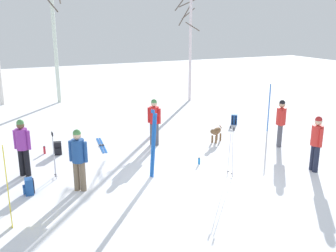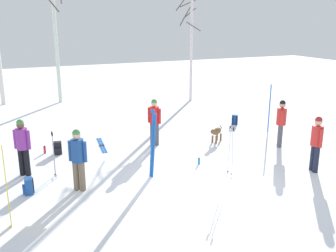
{
  "view_description": "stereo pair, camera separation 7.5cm",
  "coord_description": "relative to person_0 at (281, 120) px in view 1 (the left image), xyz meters",
  "views": [
    {
      "loc": [
        -4.89,
        -8.67,
        4.47
      ],
      "look_at": [
        0.16,
        2.57,
        1.0
      ],
      "focal_mm": 40.69,
      "sensor_mm": 36.0,
      "label": 1
    },
    {
      "loc": [
        -4.83,
        -8.7,
        4.47
      ],
      "look_at": [
        0.16,
        2.57,
        1.0
      ],
      "focal_mm": 40.69,
      "sensor_mm": 36.0,
      "label": 2
    }
  ],
  "objects": [
    {
      "name": "ski_pair_lying_0",
      "position": [
        -5.89,
        2.73,
        -0.97
      ],
      "size": [
        0.37,
        1.78,
        0.05
      ],
      "color": "blue",
      "rests_on": "ground_plane"
    },
    {
      "name": "ski_poles_1",
      "position": [
        -7.87,
        0.38,
        -0.24
      ],
      "size": [
        0.07,
        0.22,
        1.38
      ],
      "color": "#B2B2BC",
      "rests_on": "ground_plane"
    },
    {
      "name": "backpack_0",
      "position": [
        0.2,
        3.2,
        -0.77
      ],
      "size": [
        0.34,
        0.34,
        0.44
      ],
      "color": "#1E4C99",
      "rests_on": "ground_plane"
    },
    {
      "name": "birch_tree_2",
      "position": [
        -6.1,
        11.11,
        2.43
      ],
      "size": [
        1.28,
        1.47,
        6.54
      ],
      "color": "silver",
      "rests_on": "ground_plane"
    },
    {
      "name": "ski_pair_planted_2",
      "position": [
        0.88,
        1.77,
        0.0
      ],
      "size": [
        0.13,
        0.1,
        1.98
      ],
      "color": "blue",
      "rests_on": "ground_plane"
    },
    {
      "name": "backpack_2",
      "position": [
        -8.67,
        -0.45,
        -0.77
      ],
      "size": [
        0.29,
        0.26,
        0.44
      ],
      "color": "#1E4C99",
      "rests_on": "ground_plane"
    },
    {
      "name": "ski_pair_planted_1",
      "position": [
        -5.25,
        -0.77,
        0.03
      ],
      "size": [
        0.17,
        0.23,
        2.04
      ],
      "color": "blue",
      "rests_on": "ground_plane"
    },
    {
      "name": "person_1",
      "position": [
        -4.09,
        2.01,
        0.0
      ],
      "size": [
        0.38,
        0.41,
        1.72
      ],
      "color": "#4C4C56",
      "rests_on": "ground_plane"
    },
    {
      "name": "water_bottle_0",
      "position": [
        -7.9,
        2.67,
        -0.85
      ],
      "size": [
        0.08,
        0.08,
        0.27
      ],
      "color": "red",
      "rests_on": "ground_plane"
    },
    {
      "name": "ground_plane",
      "position": [
        -4.2,
        -1.68,
        -0.98
      ],
      "size": [
        60.0,
        60.0,
        0.0
      ],
      "primitive_type": "plane",
      "color": "white"
    },
    {
      "name": "person_0",
      "position": [
        0.0,
        0.0,
        0.0
      ],
      "size": [
        0.34,
        0.44,
        1.72
      ],
      "color": "#4C4C56",
      "rests_on": "ground_plane"
    },
    {
      "name": "person_3",
      "position": [
        -0.6,
        -2.3,
        0.0
      ],
      "size": [
        0.34,
        0.51,
        1.72
      ],
      "color": "#1E2338",
      "rests_on": "ground_plane"
    },
    {
      "name": "ski_poles_0",
      "position": [
        -3.11,
        -1.54,
        -0.18
      ],
      "size": [
        0.07,
        0.28,
        1.5
      ],
      "color": "#B2B2BC",
      "rests_on": "ground_plane"
    },
    {
      "name": "backpack_1",
      "position": [
        -7.5,
        2.41,
        -0.77
      ],
      "size": [
        0.29,
        0.31,
        0.44
      ],
      "color": "black",
      "rests_on": "ground_plane"
    },
    {
      "name": "ski_pair_planted_0",
      "position": [
        -9.17,
        -2.03,
        -0.03
      ],
      "size": [
        0.02,
        0.13,
        1.91
      ],
      "color": "yellow",
      "rests_on": "ground_plane"
    },
    {
      "name": "water_bottle_1",
      "position": [
        -3.53,
        -0.39,
        -0.87
      ],
      "size": [
        0.07,
        0.07,
        0.23
      ],
      "color": "#1E72BF",
      "rests_on": "ground_plane"
    },
    {
      "name": "person_2",
      "position": [
        -7.38,
        -0.76,
        0.0
      ],
      "size": [
        0.44,
        0.35,
        1.72
      ],
      "color": "#72604C",
      "rests_on": "ground_plane"
    },
    {
      "name": "person_4",
      "position": [
        -8.66,
        0.92,
        0.0
      ],
      "size": [
        0.45,
        0.34,
        1.72
      ],
      "color": "black",
      "rests_on": "ground_plane"
    },
    {
      "name": "dog",
      "position": [
        -1.83,
        1.38,
        -0.59
      ],
      "size": [
        0.78,
        0.53,
        0.57
      ],
      "color": "brown",
      "rests_on": "ground_plane"
    },
    {
      "name": "birch_tree_3",
      "position": [
        0.77,
        8.63,
        2.34
      ],
      "size": [
        1.38,
        1.32,
        6.25
      ],
      "color": "silver",
      "rests_on": "ground_plane"
    }
  ]
}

